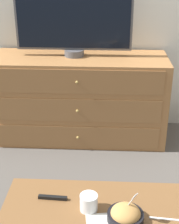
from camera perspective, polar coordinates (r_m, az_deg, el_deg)
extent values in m
plane|color=#56514C|center=(3.58, -0.01, -1.51)|extent=(12.00, 12.00, 0.00)
cube|color=#9E6B3D|center=(3.15, -1.60, 2.34)|extent=(1.54, 0.54, 0.77)
cube|color=brown|center=(3.01, -1.95, -4.21)|extent=(1.41, 0.01, 0.21)
sphere|color=tan|center=(3.01, -1.96, -4.27)|extent=(0.02, 0.02, 0.02)
cube|color=brown|center=(2.90, -2.02, 0.23)|extent=(1.41, 0.01, 0.21)
sphere|color=tan|center=(2.89, -2.03, 0.18)|extent=(0.02, 0.02, 0.02)
cube|color=brown|center=(2.80, -2.10, 5.02)|extent=(1.41, 0.01, 0.21)
sphere|color=tan|center=(2.79, -2.11, 4.97)|extent=(0.02, 0.02, 0.02)
cylinder|color=#515156|center=(3.04, -2.55, 9.80)|extent=(0.17, 0.17, 0.06)
cube|color=#515156|center=(2.98, -2.66, 15.65)|extent=(0.99, 0.04, 0.57)
cube|color=black|center=(2.96, -2.70, 15.58)|extent=(0.95, 0.01, 0.53)
cube|color=brown|center=(1.77, 1.52, -16.35)|extent=(0.97, 0.49, 0.02)
cylinder|color=brown|center=(2.13, -11.13, -16.46)|extent=(0.04, 0.04, 0.43)
cylinder|color=brown|center=(2.12, 14.46, -17.11)|extent=(0.04, 0.04, 0.43)
cylinder|color=black|center=(1.71, 5.99, -16.97)|extent=(0.17, 0.17, 0.04)
ellipsoid|color=tan|center=(1.69, 6.02, -16.45)|extent=(0.14, 0.14, 0.08)
cube|color=white|center=(1.68, 6.60, -14.97)|extent=(0.05, 0.05, 0.13)
cube|color=white|center=(1.62, 7.56, -13.72)|extent=(0.03, 0.03, 0.03)
cylinder|color=beige|center=(1.75, -0.12, -15.21)|extent=(0.08, 0.08, 0.05)
cylinder|color=white|center=(1.74, -0.13, -14.81)|extent=(0.09, 0.09, 0.09)
cube|color=white|center=(1.76, 12.91, -16.98)|extent=(0.18, 0.03, 0.01)
cube|color=black|center=(1.84, -6.14, -13.97)|extent=(0.15, 0.03, 0.02)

